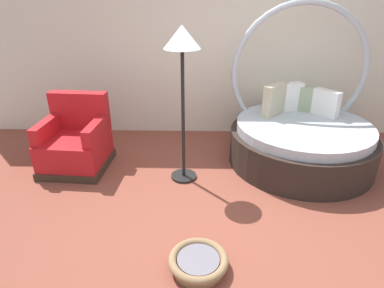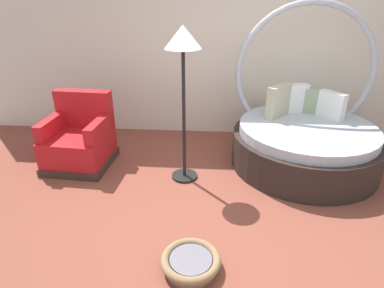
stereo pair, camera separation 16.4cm
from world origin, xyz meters
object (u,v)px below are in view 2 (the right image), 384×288
object	(u,v)px
round_daybed	(304,136)
red_armchair	(80,141)
pet_basket	(191,262)
floor_lamp	(183,53)

from	to	relation	value
round_daybed	red_armchair	distance (m)	2.98
red_armchair	pet_basket	world-z (taller)	red_armchair
red_armchair	floor_lamp	size ratio (longest dim) A/B	0.52
round_daybed	pet_basket	world-z (taller)	round_daybed
floor_lamp	red_armchair	bearing A→B (deg)	169.17
pet_basket	floor_lamp	bearing A→B (deg)	97.41
pet_basket	floor_lamp	distance (m)	2.09
round_daybed	pet_basket	xyz separation A→B (m)	(-1.36, -1.99, -0.32)
pet_basket	floor_lamp	xyz separation A→B (m)	(-0.19, 1.48, 1.46)
floor_lamp	round_daybed	bearing A→B (deg)	18.10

